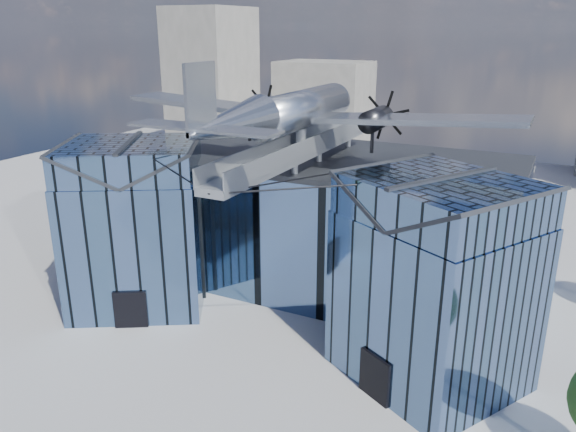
% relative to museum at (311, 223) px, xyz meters
% --- Properties ---
extents(ground_plane, '(120.00, 120.00, 0.00)m').
position_rel_museum_xyz_m(ground_plane, '(-0.00, -5.82, -5.54)').
color(ground_plane, gray).
extents(museum, '(32.88, 24.50, 17.60)m').
position_rel_museum_xyz_m(museum, '(0.00, 0.00, 0.00)').
color(museum, '#44618B').
rests_on(museum, ground).
extents(bg_towers, '(77.00, 24.50, 26.00)m').
position_rel_museum_xyz_m(bg_towers, '(1.45, 44.67, 4.47)').
color(bg_towers, slate).
rests_on(bg_towers, ground).
extents(tree_side_w, '(3.87, 3.87, 5.73)m').
position_rel_museum_xyz_m(tree_side_w, '(-19.52, 0.27, -1.66)').
color(tree_side_w, '#311F13').
rests_on(tree_side_w, ground).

